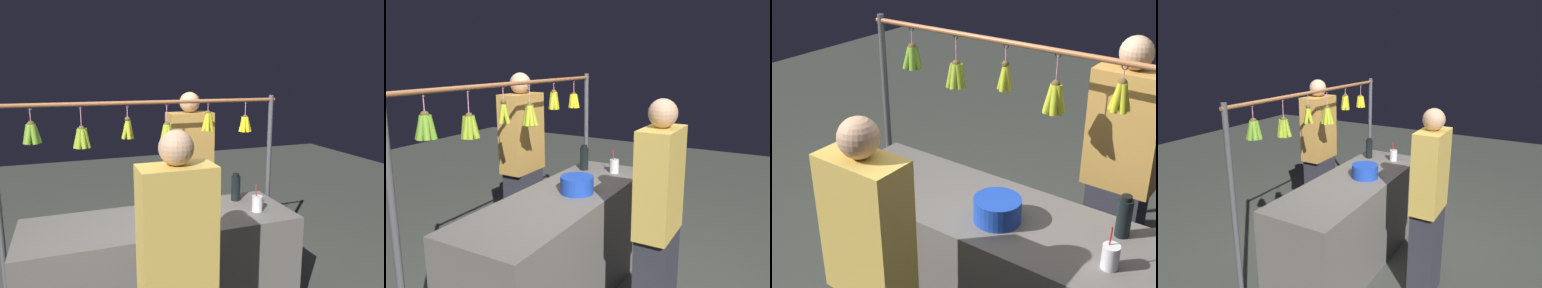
{
  "view_description": "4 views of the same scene",
  "coord_description": "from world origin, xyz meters",
  "views": [
    {
      "loc": [
        0.64,
        2.49,
        1.93
      ],
      "look_at": [
        -0.24,
        0.0,
        1.43
      ],
      "focal_mm": 33.71,
      "sensor_mm": 36.0,
      "label": 1
    },
    {
      "loc": [
        2.44,
        1.5,
        1.9
      ],
      "look_at": [
        -0.25,
        0.0,
        1.23
      ],
      "focal_mm": 36.47,
      "sensor_mm": 36.0,
      "label": 2
    },
    {
      "loc": [
        -1.38,
        2.16,
        2.49
      ],
      "look_at": [
        0.17,
        0.0,
        1.23
      ],
      "focal_mm": 49.75,
      "sensor_mm": 36.0,
      "label": 3
    },
    {
      "loc": [
        2.86,
        1.6,
        2.14
      ],
      "look_at": [
        0.07,
        0.0,
        1.25
      ],
      "focal_mm": 32.99,
      "sensor_mm": 36.0,
      "label": 4
    }
  ],
  "objects": [
    {
      "name": "water_bottle",
      "position": [
        -0.7,
        -0.19,
        0.99
      ],
      "size": [
        0.08,
        0.08,
        0.24
      ],
      "color": "black",
      "rests_on": "market_counter"
    },
    {
      "name": "drink_cup",
      "position": [
        -0.75,
        0.1,
        0.94
      ],
      "size": [
        0.09,
        0.09,
        0.22
      ],
      "color": "silver",
      "rests_on": "market_counter"
    },
    {
      "name": "customer_person",
      "position": [
        0.13,
        0.8,
        0.83
      ],
      "size": [
        0.4,
        0.22,
        1.67
      ],
      "color": "#2D2D38",
      "rests_on": "ground"
    },
    {
      "name": "blue_bucket",
      "position": [
        -0.1,
        0.07,
        0.94
      ],
      "size": [
        0.26,
        0.26,
        0.13
      ],
      "primitive_type": "cylinder",
      "color": "#1C44BA",
      "rests_on": "market_counter"
    },
    {
      "name": "vendor_person",
      "position": [
        -0.48,
        -0.74,
        0.88
      ],
      "size": [
        0.42,
        0.23,
        1.78
      ],
      "color": "#2D2D38",
      "rests_on": "ground"
    },
    {
      "name": "display_rack",
      "position": [
        0.04,
        -0.41,
        1.29
      ],
      "size": [
        2.37,
        0.14,
        1.76
      ],
      "color": "#4C4C51",
      "rests_on": "ground"
    },
    {
      "name": "market_counter",
      "position": [
        0.0,
        0.0,
        0.44
      ],
      "size": [
        2.05,
        0.69,
        0.87
      ],
      "primitive_type": "cube",
      "color": "#66605B",
      "rests_on": "ground"
    }
  ]
}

